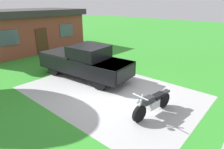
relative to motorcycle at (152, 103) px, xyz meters
name	(u,v)px	position (x,y,z in m)	size (l,w,h in m)	color
ground_plane	(110,92)	(0.39, 2.53, -0.47)	(80.00, 80.00, 0.00)	green
driveway_pad	(110,92)	(0.39, 2.53, -0.47)	(5.80, 8.31, 0.01)	#AEAEAE
motorcycle	(152,103)	(0.00, 0.00, 0.00)	(2.21, 0.70, 1.09)	black
pickup_truck	(84,61)	(0.94, 5.03, 0.48)	(2.54, 5.78, 1.90)	black
neighbor_house	(26,30)	(2.20, 14.15, 1.32)	(9.60, 5.60, 3.50)	brown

